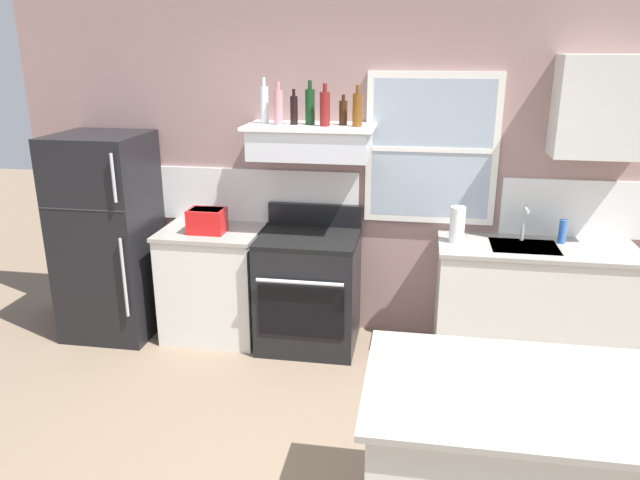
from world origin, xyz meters
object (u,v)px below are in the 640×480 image
(toaster, at_px, (207,220))
(bottle_balsamic_dark, at_px, (294,110))
(bottle_amber_wine, at_px, (357,109))
(bottle_brown_stout, at_px, (343,112))
(paper_towel_roll, at_px, (457,225))
(bottle_dark_green_wine, at_px, (310,106))
(bottle_red_label_wine, at_px, (325,108))
(dish_soap_bottle, at_px, (562,231))
(bottle_rose_pink, at_px, (278,107))
(kitchen_island, at_px, (518,477))
(bottle_clear_tall, at_px, (264,104))
(refrigerator, at_px, (108,236))
(stove_range, at_px, (309,290))

(toaster, relative_size, bottle_balsamic_dark, 1.15)
(bottle_amber_wine, bearing_deg, bottle_brown_stout, 143.32)
(toaster, height_order, paper_towel_roll, paper_towel_roll)
(bottle_brown_stout, height_order, paper_towel_roll, bottle_brown_stout)
(bottle_dark_green_wine, bearing_deg, bottle_red_label_wine, -33.06)
(bottle_balsamic_dark, distance_m, dish_soap_bottle, 2.17)
(bottle_rose_pink, height_order, bottle_brown_stout, bottle_rose_pink)
(paper_towel_roll, bearing_deg, kitchen_island, -84.03)
(bottle_clear_tall, distance_m, bottle_balsamic_dark, 0.24)
(paper_towel_roll, bearing_deg, bottle_brown_stout, 173.36)
(bottle_brown_stout, distance_m, paper_towel_roll, 1.18)
(bottle_red_label_wine, bearing_deg, refrigerator, -178.05)
(bottle_balsamic_dark, xyz_separation_m, bottle_dark_green_wine, (0.12, 0.03, 0.03))
(refrigerator, bearing_deg, bottle_rose_pink, 3.69)
(bottle_red_label_wine, bearing_deg, dish_soap_bottle, 3.25)
(toaster, xyz_separation_m, bottle_clear_tall, (0.44, 0.17, 0.88))
(stove_range, height_order, paper_towel_roll, paper_towel_roll)
(paper_towel_roll, bearing_deg, dish_soap_bottle, 7.43)
(bottle_rose_pink, bearing_deg, bottle_brown_stout, 8.47)
(bottle_balsamic_dark, bearing_deg, refrigerator, -175.80)
(stove_range, bearing_deg, bottle_clear_tall, 159.74)
(toaster, relative_size, paper_towel_roll, 1.10)
(bottle_brown_stout, relative_size, dish_soap_bottle, 1.21)
(kitchen_island, bearing_deg, paper_towel_roll, 95.97)
(dish_soap_bottle, bearing_deg, bottle_amber_wine, -176.89)
(bottle_balsamic_dark, bearing_deg, dish_soap_bottle, 1.38)
(bottle_clear_tall, distance_m, bottle_brown_stout, 0.60)
(bottle_rose_pink, xyz_separation_m, kitchen_island, (1.56, -2.04, -1.42))
(bottle_amber_wine, bearing_deg, dish_soap_bottle, 3.11)
(refrigerator, bearing_deg, paper_towel_roll, 1.25)
(refrigerator, xyz_separation_m, bottle_clear_tall, (1.29, 0.15, 1.06))
(paper_towel_roll, bearing_deg, refrigerator, -178.75)
(bottle_dark_green_wine, bearing_deg, bottle_amber_wine, -10.08)
(kitchen_island, bearing_deg, stove_range, 123.81)
(bottle_rose_pink, xyz_separation_m, bottle_brown_stout, (0.47, 0.07, -0.04))
(toaster, distance_m, stove_range, 0.96)
(bottle_amber_wine, xyz_separation_m, dish_soap_bottle, (1.53, 0.08, -0.87))
(bottle_amber_wine, height_order, kitchen_island, bottle_amber_wine)
(refrigerator, distance_m, toaster, 0.87)
(stove_range, xyz_separation_m, bottle_dark_green_wine, (-0.00, 0.12, 1.41))
(refrigerator, bearing_deg, bottle_brown_stout, 4.89)
(bottle_red_label_wine, bearing_deg, kitchen_island, -59.13)
(bottle_amber_wine, relative_size, paper_towel_roll, 1.08)
(toaster, height_order, bottle_clear_tall, bottle_clear_tall)
(bottle_clear_tall, bearing_deg, bottle_balsamic_dark, -10.08)
(bottle_clear_tall, bearing_deg, bottle_dark_green_wine, -2.13)
(toaster, xyz_separation_m, bottle_red_label_wine, (0.91, 0.08, 0.86))
(bottle_clear_tall, distance_m, bottle_amber_wine, 0.71)
(toaster, distance_m, paper_towel_roll, 1.91)
(refrigerator, relative_size, bottle_brown_stout, 7.58)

